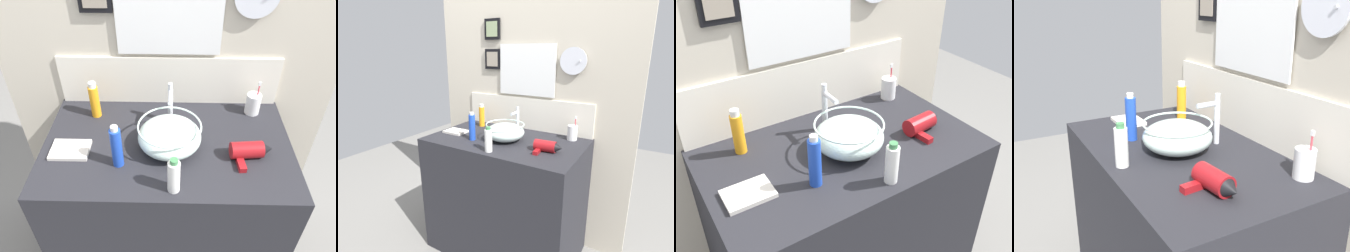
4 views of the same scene
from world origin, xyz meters
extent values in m
plane|color=gray|center=(0.00, 0.00, 0.00)|extent=(6.00, 6.00, 0.00)
cube|color=#232328|center=(0.00, 0.00, 0.46)|extent=(1.11, 0.65, 0.92)
cube|color=beige|center=(0.00, 0.36, 1.30)|extent=(1.67, 0.06, 2.60)
cube|color=silver|center=(0.00, 0.32, 1.05)|extent=(1.09, 0.02, 0.26)
cube|color=white|center=(0.00, 0.32, 1.40)|extent=(0.41, 0.01, 0.33)
cube|color=white|center=(0.00, 0.31, 1.40)|extent=(0.47, 0.01, 0.39)
cylinder|color=silver|center=(0.36, 0.31, 1.47)|extent=(0.19, 0.01, 0.19)
cylinder|color=silver|center=(0.41, 0.32, 1.47)|extent=(0.01, 0.06, 0.01)
cube|color=black|center=(-0.31, 0.31, 1.71)|extent=(0.14, 0.02, 0.16)
cube|color=gray|center=(-0.31, 0.31, 1.71)|extent=(0.10, 0.01, 0.12)
cube|color=black|center=(-0.31, 0.31, 1.47)|extent=(0.14, 0.02, 0.16)
cube|color=gray|center=(-0.31, 0.31, 1.47)|extent=(0.10, 0.01, 0.12)
ellipsoid|color=silver|center=(0.01, -0.02, 0.98)|extent=(0.27, 0.27, 0.12)
torus|color=silver|center=(0.01, -0.02, 1.04)|extent=(0.27, 0.27, 0.01)
torus|color=#B2B7BC|center=(0.01, -0.02, 0.93)|extent=(0.10, 0.10, 0.01)
cylinder|color=silver|center=(0.01, 0.16, 1.01)|extent=(0.02, 0.02, 0.18)
cylinder|color=silver|center=(0.01, 0.11, 1.09)|extent=(0.02, 0.09, 0.02)
cylinder|color=silver|center=(0.01, 0.16, 1.12)|extent=(0.02, 0.02, 0.03)
cylinder|color=maroon|center=(0.34, -0.07, 0.96)|extent=(0.14, 0.09, 0.07)
cone|color=black|center=(0.42, -0.07, 0.96)|extent=(0.05, 0.07, 0.06)
cube|color=maroon|center=(0.31, -0.13, 0.93)|extent=(0.04, 0.09, 0.02)
cylinder|color=white|center=(0.41, 0.24, 0.97)|extent=(0.07, 0.07, 0.11)
cylinder|color=#D83F4C|center=(0.43, 0.24, 1.00)|extent=(0.01, 0.01, 0.15)
cube|color=white|center=(0.43, 0.24, 1.09)|extent=(0.01, 0.01, 0.02)
cylinder|color=blue|center=(-0.20, -0.13, 1.01)|extent=(0.05, 0.05, 0.18)
cylinder|color=silver|center=(-0.20, -0.13, 1.12)|extent=(0.03, 0.03, 0.02)
cylinder|color=white|center=(0.03, -0.26, 0.99)|extent=(0.05, 0.05, 0.14)
cylinder|color=#3F7F4C|center=(0.03, -0.26, 1.08)|extent=(0.03, 0.03, 0.02)
cylinder|color=orange|center=(-0.35, 0.20, 1.00)|extent=(0.05, 0.05, 0.16)
cylinder|color=silver|center=(-0.35, 0.20, 1.10)|extent=(0.03, 0.03, 0.03)
cube|color=silver|center=(-0.42, -0.06, 0.93)|extent=(0.17, 0.12, 0.02)
camera|label=1|loc=(0.03, -1.07, 1.92)|focal=35.00mm
camera|label=2|loc=(0.93, -1.54, 1.54)|focal=28.00mm
camera|label=3|loc=(-0.66, -1.03, 1.80)|focal=40.00mm
camera|label=4|loc=(1.21, -0.67, 1.50)|focal=40.00mm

